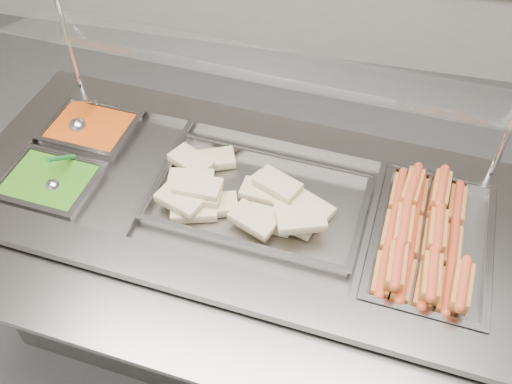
% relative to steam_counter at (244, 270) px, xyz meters
% --- Properties ---
extents(steam_counter, '(1.93, 0.97, 0.89)m').
position_rel_steam_counter_xyz_m(steam_counter, '(0.00, 0.00, 0.00)').
color(steam_counter, gray).
rests_on(steam_counter, ground).
extents(tray_rail, '(1.80, 0.51, 0.05)m').
position_rel_steam_counter_xyz_m(tray_rail, '(-0.04, -0.51, 0.40)').
color(tray_rail, gray).
rests_on(tray_rail, steam_counter).
extents(sneeze_guard, '(1.66, 0.42, 0.44)m').
position_rel_steam_counter_xyz_m(sneeze_guard, '(0.02, 0.22, 0.81)').
color(sneeze_guard, silver).
rests_on(sneeze_guard, steam_counter).
extents(pan_hotdogs, '(0.38, 0.57, 0.10)m').
position_rel_steam_counter_xyz_m(pan_hotdogs, '(0.62, -0.05, 0.41)').
color(pan_hotdogs, gray).
rests_on(pan_hotdogs, steam_counter).
extents(pan_wraps, '(0.70, 0.45, 0.07)m').
position_rel_steam_counter_xyz_m(pan_wraps, '(0.06, -0.00, 0.42)').
color(pan_wraps, gray).
rests_on(pan_wraps, steam_counter).
extents(pan_beans, '(0.32, 0.26, 0.10)m').
position_rel_steam_counter_xyz_m(pan_beans, '(-0.63, 0.19, 0.41)').
color(pan_beans, gray).
rests_on(pan_beans, steam_counter).
extents(pan_peas, '(0.32, 0.26, 0.10)m').
position_rel_steam_counter_xyz_m(pan_peas, '(-0.65, -0.09, 0.41)').
color(pan_peas, gray).
rests_on(pan_peas, steam_counter).
extents(hotdogs_in_buns, '(0.28, 0.53, 0.12)m').
position_rel_steam_counter_xyz_m(hotdogs_in_buns, '(0.59, -0.06, 0.45)').
color(hotdogs_in_buns, '#A75923').
rests_on(hotdogs_in_buns, pan_hotdogs).
extents(tortilla_wraps, '(0.60, 0.39, 0.09)m').
position_rel_steam_counter_xyz_m(tortilla_wraps, '(-0.01, -0.03, 0.46)').
color(tortilla_wraps, '#D0BA8B').
rests_on(tortilla_wraps, pan_wraps).
extents(ladle, '(0.07, 0.19, 0.15)m').
position_rel_steam_counter_xyz_m(ladle, '(-0.67, 0.18, 0.45)').
color(ladle, silver).
rests_on(ladle, pan_beans).
extents(serving_spoon, '(0.06, 0.17, 0.14)m').
position_rel_steam_counter_xyz_m(serving_spoon, '(-0.62, -0.10, 0.46)').
color(serving_spoon, silver).
rests_on(serving_spoon, pan_peas).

